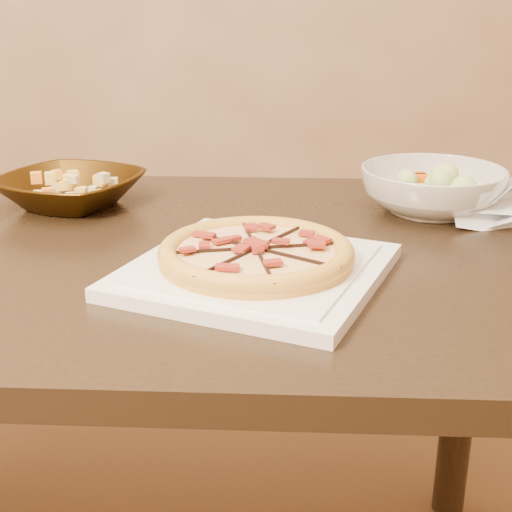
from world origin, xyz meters
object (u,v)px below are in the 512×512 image
(pizza, at_px, (256,253))
(salad_bowl, at_px, (432,190))
(dining_table, at_px, (176,314))
(plate, at_px, (256,270))
(bronze_bowl, at_px, (71,190))

(pizza, bearing_deg, salad_bowl, 45.21)
(dining_table, distance_m, pizza, 0.23)
(dining_table, relative_size, salad_bowl, 5.51)
(plate, bearing_deg, salad_bowl, 45.21)
(pizza, distance_m, salad_bowl, 0.42)
(pizza, bearing_deg, plate, -3.79)
(pizza, relative_size, bronze_bowl, 1.10)
(dining_table, xyz_separation_m, salad_bowl, (0.42, 0.17, 0.15))
(bronze_bowl, relative_size, salad_bowl, 0.96)
(plate, height_order, bronze_bowl, bronze_bowl)
(bronze_bowl, bearing_deg, pizza, -46.11)
(dining_table, distance_m, salad_bowl, 0.47)
(dining_table, relative_size, plate, 3.24)
(plate, height_order, salad_bowl, salad_bowl)
(bronze_bowl, bearing_deg, dining_table, -45.61)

